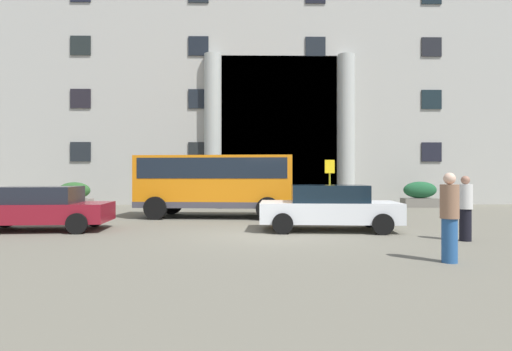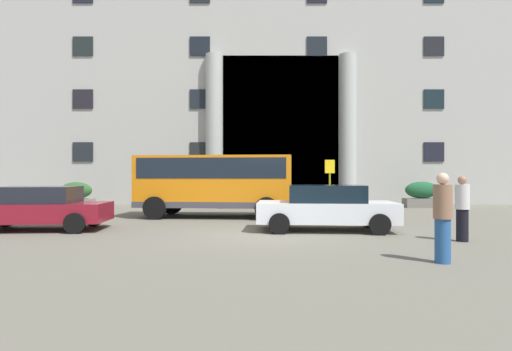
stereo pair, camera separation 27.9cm
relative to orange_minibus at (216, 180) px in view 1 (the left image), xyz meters
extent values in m
cube|color=#656154|center=(1.81, -5.50, -1.58)|extent=(80.00, 64.00, 0.12)
cube|color=#A8A8A0|center=(1.81, 12.00, 5.55)|extent=(43.09, 9.00, 14.14)
cube|color=black|center=(3.13, 7.56, 2.88)|extent=(6.83, 0.12, 8.80)
cylinder|color=#A3A9A4|center=(-0.78, 7.25, 2.88)|extent=(0.99, 0.99, 8.80)
cylinder|color=#A6AAA5|center=(7.03, 7.25, 2.88)|extent=(0.99, 0.99, 8.80)
cube|color=black|center=(-8.53, 7.46, 1.59)|extent=(1.18, 0.08, 1.13)
cube|color=black|center=(-1.64, 7.46, 1.59)|extent=(1.18, 0.08, 1.13)
cube|color=black|center=(12.15, 7.46, 1.59)|extent=(1.18, 0.08, 1.13)
cube|color=black|center=(-8.53, 7.46, 4.70)|extent=(1.18, 0.08, 1.13)
cube|color=black|center=(-1.64, 7.46, 4.70)|extent=(1.18, 0.08, 1.13)
cube|color=black|center=(12.15, 7.46, 4.70)|extent=(1.18, 0.08, 1.13)
cube|color=black|center=(-8.53, 7.46, 7.81)|extent=(1.18, 0.08, 1.13)
cube|color=black|center=(-1.64, 7.46, 7.81)|extent=(1.18, 0.08, 1.13)
cube|color=black|center=(5.26, 7.46, 7.81)|extent=(1.18, 0.08, 1.13)
cube|color=black|center=(12.15, 7.46, 7.81)|extent=(1.18, 0.08, 1.13)
cube|color=orange|center=(-0.01, 0.00, -0.04)|extent=(6.44, 2.91, 2.07)
cube|color=black|center=(-0.01, 0.00, 0.49)|extent=(6.06, 2.90, 0.81)
cube|color=black|center=(3.05, -0.26, 0.31)|extent=(0.23, 1.99, 1.01)
cube|color=#43424A|center=(-0.01, 0.00, -0.95)|extent=(6.44, 2.94, 0.24)
cylinder|color=black|center=(2.28, 1.00, -1.07)|extent=(0.92, 0.36, 0.90)
cylinder|color=black|center=(2.07, -1.37, -1.07)|extent=(0.92, 0.36, 0.90)
cylinder|color=black|center=(-2.09, 1.37, -1.07)|extent=(0.92, 0.36, 0.90)
cylinder|color=black|center=(-2.29, -1.00, -1.07)|extent=(0.92, 0.36, 0.90)
cylinder|color=#9A9A18|center=(4.99, 1.52, -0.34)|extent=(0.08, 0.08, 2.37)
cube|color=yellow|center=(4.99, 1.49, 0.60)|extent=(0.44, 0.03, 0.60)
cube|color=gray|center=(-7.80, 4.78, -1.27)|extent=(1.74, 0.91, 0.50)
ellipsoid|color=#295426|center=(-7.80, 4.78, -0.59)|extent=(1.67, 0.82, 0.87)
cube|color=slate|center=(10.63, 5.36, -1.28)|extent=(1.89, 0.86, 0.48)
ellipsoid|color=#1D532F|center=(10.63, 5.36, -0.59)|extent=(1.81, 0.77, 0.90)
cube|color=gray|center=(0.95, 4.67, -1.24)|extent=(2.00, 0.96, 0.57)
ellipsoid|color=#316F38|center=(0.95, 4.67, -0.50)|extent=(1.92, 0.87, 0.90)
cube|color=silver|center=(3.86, -4.35, -0.94)|extent=(4.39, 2.18, 0.62)
cube|color=black|center=(3.86, -4.35, -0.37)|extent=(2.41, 1.81, 0.53)
cylinder|color=black|center=(5.38, -3.52, -1.21)|extent=(0.63, 0.24, 0.62)
cylinder|color=black|center=(5.24, -5.39, -1.21)|extent=(0.63, 0.24, 0.62)
cylinder|color=black|center=(2.49, -3.31, -1.21)|extent=(0.63, 0.24, 0.62)
cylinder|color=black|center=(2.35, -5.18, -1.21)|extent=(0.63, 0.24, 0.62)
cube|color=maroon|center=(-5.19, -4.26, -0.96)|extent=(4.35, 2.16, 0.59)
cube|color=black|center=(-5.19, -4.26, -0.41)|extent=(2.39, 1.79, 0.52)
cylinder|color=black|center=(-3.83, -3.23, -1.21)|extent=(0.63, 0.24, 0.62)
cylinder|color=black|center=(-3.69, -5.08, -1.21)|extent=(0.63, 0.24, 0.62)
cylinder|color=black|center=(-6.69, -3.44, -1.21)|extent=(0.63, 0.24, 0.62)
cylinder|color=black|center=(-6.22, -2.04, -1.22)|extent=(0.61, 0.18, 0.60)
cube|color=#B4BBC2|center=(-6.93, -2.14, -0.94)|extent=(0.94, 0.37, 0.32)
cube|color=black|center=(-7.11, -2.17, -0.76)|extent=(0.54, 0.27, 0.12)
cylinder|color=#A5A5A8|center=(-6.34, -2.06, -0.64)|extent=(0.11, 0.55, 0.03)
cylinder|color=#245089|center=(5.34, -9.32, -1.09)|extent=(0.30, 0.30, 0.87)
cylinder|color=#876149|center=(5.34, -9.32, -0.31)|extent=(0.36, 0.36, 0.67)
sphere|color=beige|center=(5.34, -9.32, 0.14)|extent=(0.23, 0.23, 0.23)
cylinder|color=black|center=(7.06, -6.56, -1.10)|extent=(0.30, 0.30, 0.84)
cylinder|color=silver|center=(7.06, -6.56, -0.36)|extent=(0.36, 0.36, 0.65)
sphere|color=#976954|center=(7.06, -6.56, 0.08)|extent=(0.22, 0.22, 0.22)
camera|label=1|loc=(1.39, -17.73, 0.20)|focal=30.07mm
camera|label=2|loc=(1.67, -17.74, 0.20)|focal=30.07mm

